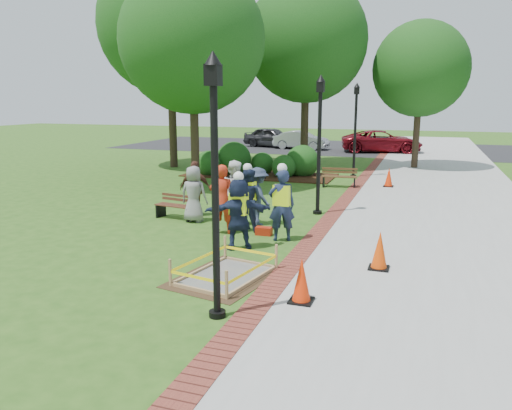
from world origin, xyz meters
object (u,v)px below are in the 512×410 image
(wet_concrete_pad, at_px, (226,266))
(hivis_worker_b, at_px, (282,203))
(bench_near, at_px, (176,211))
(lamp_near, at_px, (215,169))
(hivis_worker_a, at_px, (239,211))
(hivis_worker_c, at_px, (248,197))
(cone_front, at_px, (302,281))

(wet_concrete_pad, height_order, hivis_worker_b, hivis_worker_b)
(bench_near, relative_size, hivis_worker_b, 0.69)
(bench_near, relative_size, lamp_near, 0.32)
(wet_concrete_pad, height_order, bench_near, bench_near)
(lamp_near, bearing_deg, hivis_worker_b, 92.98)
(hivis_worker_a, height_order, hivis_worker_c, hivis_worker_a)
(lamp_near, distance_m, hivis_worker_a, 4.16)
(bench_near, height_order, hivis_worker_b, hivis_worker_b)
(cone_front, distance_m, hivis_worker_b, 4.03)
(bench_near, relative_size, hivis_worker_a, 0.73)
(bench_near, xyz_separation_m, hivis_worker_c, (2.51, -0.59, 0.70))
(wet_concrete_pad, xyz_separation_m, hivis_worker_a, (-0.46, 1.96, 0.70))
(hivis_worker_c, bearing_deg, wet_concrete_pad, -77.14)
(cone_front, bearing_deg, hivis_worker_b, 111.03)
(cone_front, distance_m, lamp_near, 2.60)
(wet_concrete_pad, relative_size, hivis_worker_c, 1.39)
(bench_near, distance_m, lamp_near, 7.49)
(hivis_worker_b, bearing_deg, bench_near, 161.22)
(wet_concrete_pad, height_order, lamp_near, lamp_near)
(bench_near, height_order, lamp_near, lamp_near)
(lamp_near, xyz_separation_m, hivis_worker_c, (-1.39, 5.39, -1.56))
(hivis_worker_b, bearing_deg, hivis_worker_c, 150.33)
(cone_front, relative_size, lamp_near, 0.19)
(wet_concrete_pad, relative_size, bench_near, 1.88)
(wet_concrete_pad, relative_size, cone_front, 3.14)
(wet_concrete_pad, xyz_separation_m, hivis_worker_c, (-0.83, 3.62, 0.69))
(hivis_worker_a, distance_m, hivis_worker_b, 1.28)
(lamp_near, bearing_deg, cone_front, 40.56)
(lamp_near, relative_size, hivis_worker_c, 2.29)
(cone_front, xyz_separation_m, hivis_worker_a, (-2.21, 2.71, 0.54))
(hivis_worker_a, relative_size, hivis_worker_c, 1.01)
(hivis_worker_c, bearing_deg, bench_near, 166.78)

